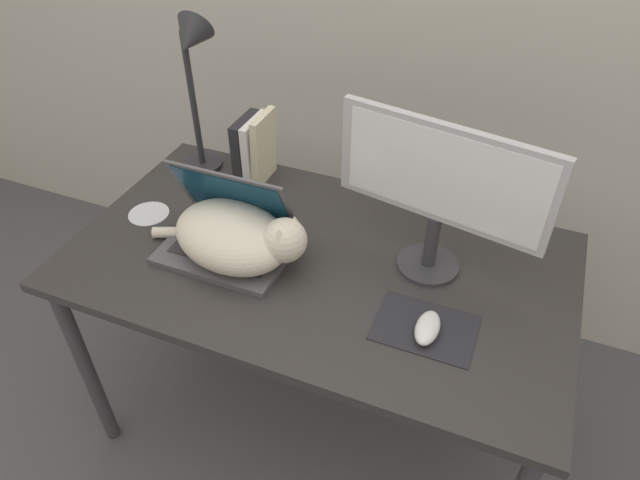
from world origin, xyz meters
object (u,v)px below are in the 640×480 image
(computer_mouse, at_px, (427,328))
(cd_disc, at_px, (149,214))
(laptop, at_px, (230,234))
(external_monitor, at_px, (440,187))
(cat, at_px, (237,236))
(desk_lamp, at_px, (192,69))
(book_row, at_px, (254,149))

(computer_mouse, xyz_separation_m, cd_disc, (-0.88, 0.14, -0.02))
(laptop, xyz_separation_m, cd_disc, (-0.30, 0.04, -0.05))
(laptop, relative_size, external_monitor, 0.65)
(cat, height_order, desk_lamp, desk_lamp)
(computer_mouse, height_order, cd_disc, computer_mouse)
(cat, relative_size, computer_mouse, 4.26)
(cat, distance_m, external_monitor, 0.54)
(external_monitor, xyz_separation_m, cd_disc, (-0.83, -0.09, -0.26))
(laptop, distance_m, book_row, 0.36)
(book_row, bearing_deg, desk_lamp, -167.61)
(laptop, xyz_separation_m, cat, (0.05, -0.03, 0.03))
(laptop, bearing_deg, external_monitor, 13.66)
(cd_disc, bearing_deg, external_monitor, 6.02)
(book_row, distance_m, cd_disc, 0.38)
(laptop, height_order, cd_disc, laptop)
(external_monitor, relative_size, computer_mouse, 4.83)
(cat, distance_m, book_row, 0.40)
(external_monitor, height_order, desk_lamp, desk_lamp)
(external_monitor, distance_m, desk_lamp, 0.80)
(computer_mouse, bearing_deg, laptop, 169.88)
(laptop, height_order, desk_lamp, desk_lamp)
(cat, bearing_deg, cd_disc, 167.85)
(book_row, bearing_deg, external_monitor, -18.81)
(desk_lamp, bearing_deg, cat, -48.23)
(external_monitor, relative_size, desk_lamp, 1.02)
(laptop, distance_m, cd_disc, 0.31)
(external_monitor, height_order, computer_mouse, external_monitor)
(laptop, xyz_separation_m, book_row, (-0.09, 0.34, 0.06))
(book_row, bearing_deg, computer_mouse, -33.24)
(external_monitor, bearing_deg, laptop, -166.34)
(cat, bearing_deg, laptop, 142.71)
(laptop, xyz_separation_m, computer_mouse, (0.58, -0.10, -0.03))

